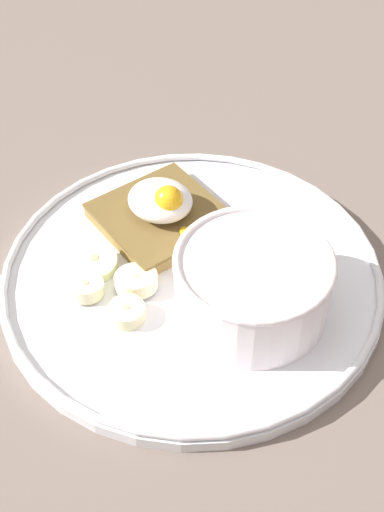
{
  "coord_description": "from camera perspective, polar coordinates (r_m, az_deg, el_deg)",
  "views": [
    {
      "loc": [
        16.35,
        -34.69,
        44.05
      ],
      "look_at": [
        0.0,
        0.0,
        5.0
      ],
      "focal_mm": 50.0,
      "sensor_mm": 36.0,
      "label": 1
    }
  ],
  "objects": [
    {
      "name": "banana_slice_back",
      "position": [
        0.57,
        -7.78,
        -0.5
      ],
      "size": [
        5.12,
        5.14,
        1.63
      ],
      "color": "beige",
      "rests_on": "plate"
    },
    {
      "name": "ground_plane",
      "position": [
        0.58,
        -0.0,
        -2.79
      ],
      "size": [
        120.0,
        120.0,
        2.0
      ],
      "primitive_type": "cube",
      "color": "#6E6057",
      "rests_on": "ground"
    },
    {
      "name": "plate",
      "position": [
        0.56,
        -0.0,
        -1.57
      ],
      "size": [
        30.08,
        30.08,
        1.6
      ],
      "color": "white",
      "rests_on": "ground_plane"
    },
    {
      "name": "banana_slice_right",
      "position": [
        0.53,
        -5.22,
        -4.52
      ],
      "size": [
        3.84,
        3.84,
        1.27
      ],
      "color": "beige",
      "rests_on": "plate"
    },
    {
      "name": "toast_slice",
      "position": [
        0.6,
        -2.5,
        3.12
      ],
      "size": [
        12.9,
        12.9,
        1.38
      ],
      "color": "brown",
      "rests_on": "plate"
    },
    {
      "name": "oatmeal_bowl",
      "position": [
        0.52,
        4.85,
        -2.31
      ],
      "size": [
        11.63,
        11.63,
        5.43
      ],
      "color": "white",
      "rests_on": "plate"
    },
    {
      "name": "poached_egg",
      "position": [
        0.58,
        -2.43,
        4.45
      ],
      "size": [
        7.28,
        4.98,
        3.29
      ],
      "color": "white",
      "rests_on": "toast_slice"
    },
    {
      "name": "banana_slice_front",
      "position": [
        0.55,
        -8.47,
        -2.53
      ],
      "size": [
        3.04,
        3.15,
        1.43
      ],
      "color": "#F0ECBB",
      "rests_on": "plate"
    },
    {
      "name": "banana_slice_left",
      "position": [
        0.55,
        -4.49,
        -1.99
      ],
      "size": [
        4.83,
        4.84,
        1.61
      ],
      "color": "#F7F0BE",
      "rests_on": "plate"
    }
  ]
}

